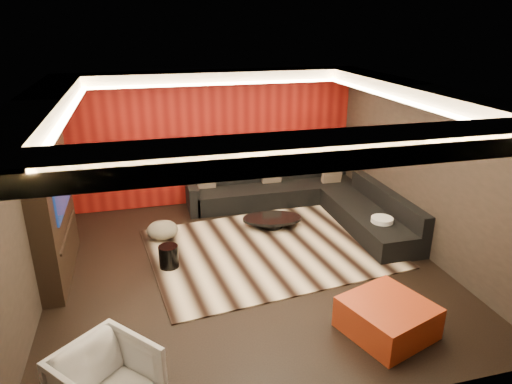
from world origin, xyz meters
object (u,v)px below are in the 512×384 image
object	(u,v)px
drum_stool	(169,256)
white_side_table	(381,230)
coffee_table	(272,222)
orange_ottoman	(387,318)
sectional_sofa	(308,200)

from	to	relation	value
drum_stool	white_side_table	distance (m)	3.71
coffee_table	white_side_table	size ratio (longest dim) A/B	2.33
coffee_table	orange_ottoman	distance (m)	3.40
coffee_table	orange_ottoman	xyz separation A→B (m)	(0.52, -3.36, 0.10)
drum_stool	sectional_sofa	distance (m)	3.33
coffee_table	white_side_table	distance (m)	2.01
coffee_table	white_side_table	world-z (taller)	white_side_table
coffee_table	orange_ottoman	size ratio (longest dim) A/B	1.16
orange_ottoman	sectional_sofa	distance (m)	3.90
sectional_sofa	drum_stool	bearing A→B (deg)	-152.21
white_side_table	orange_ottoman	xyz separation A→B (m)	(-1.17, -2.27, -0.03)
drum_stool	white_side_table	xyz separation A→B (m)	(3.71, -0.05, 0.04)
drum_stool	orange_ottoman	xyz separation A→B (m)	(2.55, -2.32, 0.01)
coffee_table	sectional_sofa	world-z (taller)	sectional_sofa
white_side_table	orange_ottoman	bearing A→B (deg)	-117.21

